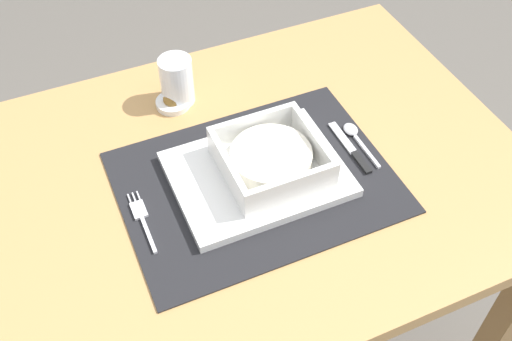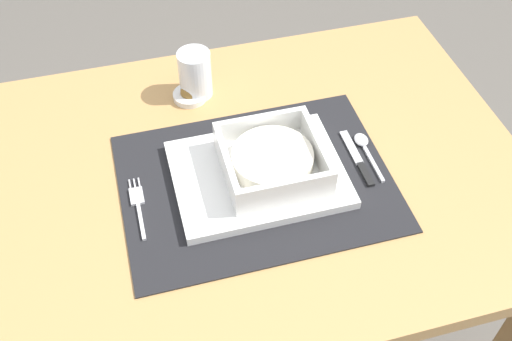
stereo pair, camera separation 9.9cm
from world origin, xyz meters
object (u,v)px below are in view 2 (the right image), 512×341
(spoon, at_px, (364,145))
(drinking_glass, at_px, (195,75))
(fork, at_px, (138,203))
(dining_table, at_px, (241,209))
(porridge_bowl, at_px, (272,161))
(butter_knife, at_px, (358,161))
(condiment_saucer, at_px, (190,94))

(spoon, height_order, drinking_glass, drinking_glass)
(fork, height_order, spoon, spoon)
(dining_table, xyz_separation_m, porridge_bowl, (0.05, -0.03, 0.14))
(porridge_bowl, distance_m, butter_knife, 0.16)
(fork, bearing_deg, condiment_saucer, 64.09)
(fork, bearing_deg, drinking_glass, 62.47)
(spoon, distance_m, butter_knife, 0.04)
(porridge_bowl, height_order, butter_knife, porridge_bowl)
(dining_table, bearing_deg, porridge_bowl, -27.58)
(porridge_bowl, bearing_deg, fork, -179.60)
(condiment_saucer, bearing_deg, drinking_glass, 34.91)
(fork, height_order, drinking_glass, drinking_glass)
(spoon, bearing_deg, drinking_glass, 137.68)
(dining_table, xyz_separation_m, spoon, (0.23, -0.00, 0.11))
(dining_table, relative_size, butter_knife, 7.27)
(porridge_bowl, relative_size, drinking_glass, 1.74)
(dining_table, bearing_deg, drinking_glass, 97.77)
(porridge_bowl, relative_size, spoon, 1.41)
(butter_knife, bearing_deg, fork, 176.61)
(porridge_bowl, xyz_separation_m, condiment_saucer, (-0.09, 0.24, -0.03))
(dining_table, distance_m, condiment_saucer, 0.24)
(fork, relative_size, drinking_glass, 1.38)
(condiment_saucer, bearing_deg, porridge_bowl, -68.17)
(spoon, relative_size, drinking_glass, 1.24)
(condiment_saucer, bearing_deg, butter_knife, -44.51)
(fork, relative_size, spoon, 1.11)
(fork, bearing_deg, butter_knife, 2.21)
(fork, relative_size, butter_knife, 0.94)
(butter_knife, distance_m, drinking_glass, 0.35)
(butter_knife, xyz_separation_m, drinking_glass, (-0.23, 0.25, 0.04))
(dining_table, height_order, spoon, spoon)
(porridge_bowl, bearing_deg, butter_knife, -2.66)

